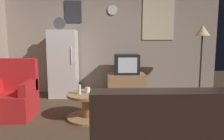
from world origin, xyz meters
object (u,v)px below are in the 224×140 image
object	(u,v)px
coffee_table	(89,106)
mug_ceramic_white	(88,90)
fridge	(64,63)
standing_lamp	(202,36)
wine_glass	(79,89)
crt_tv	(126,64)
armchair	(14,96)
remote_control	(95,92)
tv_stand	(126,85)

from	to	relation	value
coffee_table	mug_ceramic_white	bearing A→B (deg)	120.43
coffee_table	fridge	bearing A→B (deg)	114.57
standing_lamp	wine_glass	xyz separation A→B (m)	(-2.47, -1.20, -0.86)
fridge	coffee_table	size ratio (longest dim) A/B	2.46
crt_tv	fridge	bearing A→B (deg)	176.30
standing_lamp	armchair	xyz separation A→B (m)	(-3.61, -0.99, -1.02)
coffee_table	mug_ceramic_white	distance (m)	0.26
coffee_table	armchair	world-z (taller)	armchair
coffee_table	remote_control	size ratio (longest dim) A/B	4.80
tv_stand	remote_control	size ratio (longest dim) A/B	5.60
fridge	crt_tv	size ratio (longest dim) A/B	3.28
standing_lamp	coffee_table	distance (m)	2.84
tv_stand	remote_control	world-z (taller)	tv_stand
tv_stand	standing_lamp	size ratio (longest dim) A/B	0.53
crt_tv	wine_glass	distance (m)	1.72
mug_ceramic_white	fridge	bearing A→B (deg)	114.41
crt_tv	standing_lamp	distance (m)	1.72
tv_stand	mug_ceramic_white	distance (m)	1.58
mug_ceramic_white	standing_lamp	bearing A→B (deg)	25.41
fridge	standing_lamp	xyz separation A→B (m)	(3.01, -0.34, 0.60)
tv_stand	wine_glass	xyz separation A→B (m)	(-0.88, -1.46, 0.24)
tv_stand	mug_ceramic_white	size ratio (longest dim) A/B	9.33
crt_tv	standing_lamp	world-z (taller)	standing_lamp
standing_lamp	remote_control	world-z (taller)	standing_lamp
crt_tv	coffee_table	xyz separation A→B (m)	(-0.74, -1.41, -0.53)
mug_ceramic_white	armchair	size ratio (longest dim) A/B	0.09
crt_tv	coffee_table	size ratio (longest dim) A/B	0.75
standing_lamp	armchair	size ratio (longest dim) A/B	1.66
standing_lamp	coffee_table	xyz separation A→B (m)	(-2.33, -1.15, -1.15)
standing_lamp	remote_control	distance (m)	2.67
tv_stand	wine_glass	bearing A→B (deg)	-121.17
fridge	armchair	size ratio (longest dim) A/B	1.84
crt_tv	remote_control	xyz separation A→B (m)	(-0.64, -1.39, -0.31)
standing_lamp	wine_glass	world-z (taller)	standing_lamp
fridge	wine_glass	bearing A→B (deg)	-70.86
fridge	remote_control	world-z (taller)	fridge
wine_glass	mug_ceramic_white	world-z (taller)	wine_glass
standing_lamp	wine_glass	size ratio (longest dim) A/B	10.60
coffee_table	wine_glass	bearing A→B (deg)	-161.36
standing_lamp	remote_control	bearing A→B (deg)	-152.87
tv_stand	crt_tv	distance (m)	0.48
crt_tv	standing_lamp	size ratio (longest dim) A/B	0.34
standing_lamp	fridge	bearing A→B (deg)	173.48
wine_glass	fridge	bearing A→B (deg)	109.14
fridge	crt_tv	bearing A→B (deg)	-3.70
tv_stand	wine_glass	world-z (taller)	wine_glass
crt_tv	remote_control	bearing A→B (deg)	-114.69
coffee_table	wine_glass	size ratio (longest dim) A/B	4.80
wine_glass	remote_control	bearing A→B (deg)	14.54
fridge	standing_lamp	world-z (taller)	fridge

